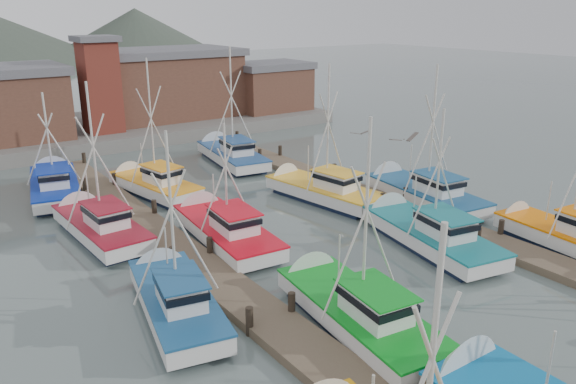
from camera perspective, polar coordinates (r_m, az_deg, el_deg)
ground at (r=28.20m, az=7.95°, el=-7.31°), size 260.00×260.00×0.00m
dock_left at (r=27.46m, az=-8.83°, el=-7.59°), size 2.30×46.00×1.50m
dock_right at (r=35.38m, az=11.78°, el=-1.76°), size 2.30×46.00×1.50m
quay at (r=59.17m, az=-17.44°, el=6.20°), size 44.00×16.00×1.20m
shed_center at (r=60.61m, az=-12.36°, el=10.81°), size 14.84×9.54×6.90m
shed_right at (r=63.31m, az=-1.88°, el=10.73°), size 8.48×6.36×5.20m
lookout_tower at (r=54.02m, az=-18.58°, el=10.36°), size 3.60×3.60×8.50m
boat_4 at (r=22.96m, az=6.45°, el=-11.63°), size 3.89×9.31×9.26m
boat_5 at (r=30.88m, az=13.67°, el=-3.97°), size 4.54×9.73×8.24m
boat_6 at (r=24.04m, az=-11.51°, el=-10.45°), size 4.12×8.65×8.47m
boat_7 at (r=32.99m, az=25.81°, el=-3.88°), size 3.70×8.22×9.36m
boat_8 at (r=30.72m, az=-6.69°, el=-3.68°), size 3.62×9.35×7.37m
boat_9 at (r=37.00m, az=3.13°, el=0.27°), size 4.04×9.28×9.65m
boat_10 at (r=32.75m, az=-18.79°, el=-3.14°), size 3.79×8.88×9.30m
boat_11 at (r=37.48m, az=13.19°, el=0.04°), size 4.06×9.72×9.73m
boat_12 at (r=39.19m, az=-13.76°, el=0.79°), size 3.90×8.58×9.75m
boat_13 at (r=46.26m, az=-5.94°, el=3.87°), size 4.29×9.82×10.13m
boat_14 at (r=41.15m, az=-22.63°, el=0.71°), size 4.62×9.66×7.79m
gull_near at (r=18.95m, az=11.71°, el=5.29°), size 1.54×0.66×0.24m
gull_far at (r=32.59m, az=7.45°, el=5.96°), size 1.55×0.63×0.24m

